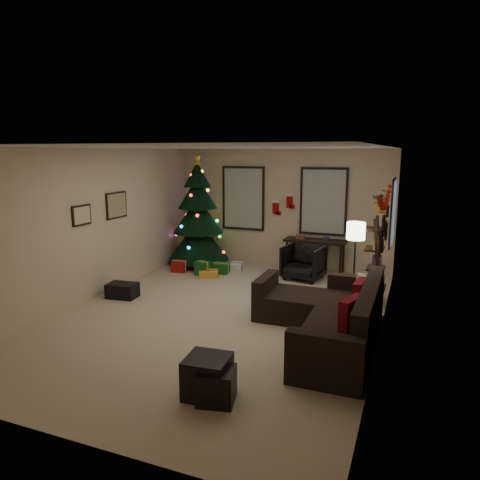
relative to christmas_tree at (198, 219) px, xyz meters
name	(u,v)px	position (x,y,z in m)	size (l,w,h in m)	color
floor	(221,315)	(1.83, -2.82, -1.09)	(7.00, 7.00, 0.00)	beige
ceiling	(219,147)	(1.83, -2.82, 1.61)	(7.00, 7.00, 0.00)	white
wall_back	(282,208)	(1.83, 0.68, 0.26)	(5.00, 5.00, 0.00)	beige
wall_front	(57,302)	(1.83, -6.32, 0.26)	(5.00, 5.00, 0.00)	beige
wall_left	(93,225)	(-0.67, -2.82, 0.26)	(7.00, 7.00, 0.00)	beige
wall_right	(385,246)	(4.33, -2.82, 0.26)	(7.00, 7.00, 0.00)	beige
window_back_left	(243,198)	(0.88, 0.65, 0.46)	(1.05, 0.06, 1.50)	#728CB2
window_back_right	(323,202)	(2.78, 0.65, 0.46)	(1.05, 0.06, 1.50)	#728CB2
window_right_wall	(393,212)	(4.30, -0.27, 0.41)	(0.06, 0.90, 1.30)	#728CB2
christmas_tree	(198,219)	(0.00, 0.00, 0.00)	(1.41, 1.41, 2.62)	black
presents	(205,267)	(0.42, -0.56, -0.97)	(1.50, 1.00, 0.30)	#14591E
sofa	(331,318)	(3.66, -3.06, -0.80)	(1.90, 2.76, 0.87)	black
pillow_red_a	(351,316)	(4.04, -3.81, -0.45)	(0.12, 0.46, 0.46)	maroon
pillow_red_b	(360,295)	(4.04, -2.94, -0.45)	(0.12, 0.44, 0.44)	maroon
pillow_cream	(363,289)	(4.04, -2.58, -0.46)	(0.11, 0.39, 0.39)	#BDAF99
ottoman_near	(208,376)	(2.70, -5.13, -0.86)	(0.47, 0.47, 0.45)	black
ottoman_far	(217,385)	(2.84, -5.21, -0.90)	(0.38, 0.38, 0.36)	black
desk	(315,243)	(2.68, 0.40, -0.44)	(1.35, 0.48, 0.73)	black
desk_chair	(303,262)	(2.58, -0.25, -0.72)	(0.71, 0.67, 0.73)	black
bookshelf	(377,262)	(4.13, -1.31, -0.34)	(0.30, 0.46, 1.54)	black
potted_plant	(383,198)	(4.13, -0.91, 0.75)	(0.49, 0.42, 0.54)	#4C4C4C
floor_lamp	(356,237)	(3.78, -1.58, 0.14)	(0.31, 0.31, 1.47)	black
art_map	(116,205)	(-0.65, -2.14, 0.54)	(0.04, 0.60, 0.50)	black
art_abstract	(81,215)	(-0.65, -3.11, 0.48)	(0.04, 0.45, 0.35)	black
gallery	(384,231)	(4.31, -2.89, 0.49)	(0.03, 1.25, 0.54)	black
garland	(385,199)	(4.28, -2.66, 0.90)	(0.08, 1.90, 0.30)	#A5140C
stocking_left	(276,207)	(1.69, 0.65, 0.30)	(0.20, 0.05, 0.36)	#990F0C
stocking_right	(290,200)	(2.02, 0.64, 0.47)	(0.20, 0.05, 0.36)	#990F0C
storage_bin	(122,290)	(-0.22, -2.68, -0.95)	(0.53, 0.36, 0.27)	black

